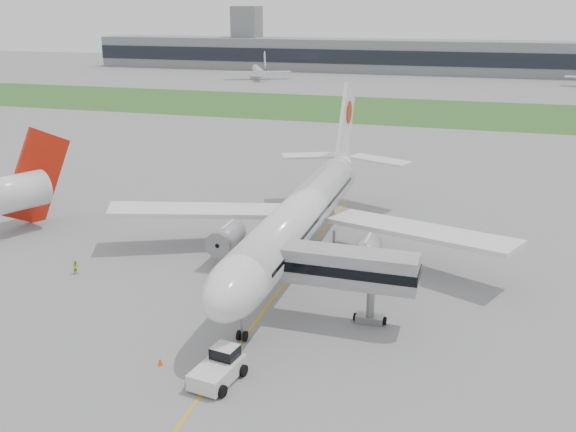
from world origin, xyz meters
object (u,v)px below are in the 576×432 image
(jet_bridge, at_px, (326,266))
(ground_crew_near, at_px, (235,356))
(airliner, at_px, (303,213))
(pushback_tug, at_px, (219,367))
(neighbor_aircraft, at_px, (11,192))

(jet_bridge, height_order, ground_crew_near, jet_bridge)
(airliner, height_order, pushback_tug, airliner)
(airliner, distance_m, ground_crew_near, 24.54)
(pushback_tug, height_order, neighbor_aircraft, neighbor_aircraft)
(pushback_tug, bearing_deg, airliner, 100.07)
(airliner, xyz_separation_m, neighbor_aircraft, (-38.15, -1.65, -0.27))
(neighbor_aircraft, bearing_deg, jet_bridge, 8.49)
(airliner, xyz_separation_m, pushback_tug, (0.49, -26.21, -4.54))
(pushback_tug, distance_m, ground_crew_near, 2.20)
(jet_bridge, bearing_deg, airliner, 114.17)
(pushback_tug, relative_size, jet_bridge, 0.33)
(airliner, bearing_deg, neighbor_aircraft, -177.52)
(airliner, height_order, neighbor_aircraft, airliner)
(pushback_tug, xyz_separation_m, ground_crew_near, (0.44, 2.15, -0.21))
(pushback_tug, relative_size, ground_crew_near, 2.80)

